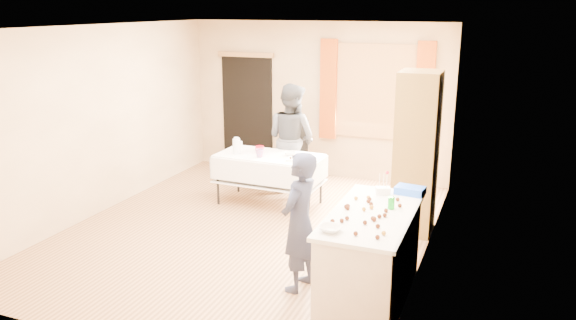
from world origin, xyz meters
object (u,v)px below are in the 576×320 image
at_px(counter, 371,256).
at_px(chair, 292,167).
at_px(cabinet, 416,153).
at_px(party_table, 269,175).
at_px(girl, 299,222).
at_px(woman, 291,139).

height_order(counter, chair, chair).
bearing_deg(chair, cabinet, -35.00).
bearing_deg(counter, party_table, 133.15).
bearing_deg(chair, girl, -73.82).
xyz_separation_m(girl, woman, (-1.22, 2.90, 0.13)).
bearing_deg(counter, chair, 123.22).
height_order(counter, girl, girl).
bearing_deg(chair, party_table, -95.93).
distance_m(party_table, woman, 0.78).
bearing_deg(girl, counter, 103.73).
xyz_separation_m(party_table, woman, (0.09, 0.66, 0.41)).
distance_m(party_table, chair, 0.95).
relative_size(cabinet, chair, 1.95).
xyz_separation_m(counter, woman, (-1.95, 2.83, 0.40)).
distance_m(counter, girl, 0.78).
distance_m(party_table, girl, 2.61).
bearing_deg(woman, counter, 145.41).
relative_size(counter, girl, 1.11).
bearing_deg(party_table, counter, -45.46).
relative_size(cabinet, party_table, 1.33).
distance_m(cabinet, woman, 2.24).
bearing_deg(girl, woman, -149.01).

